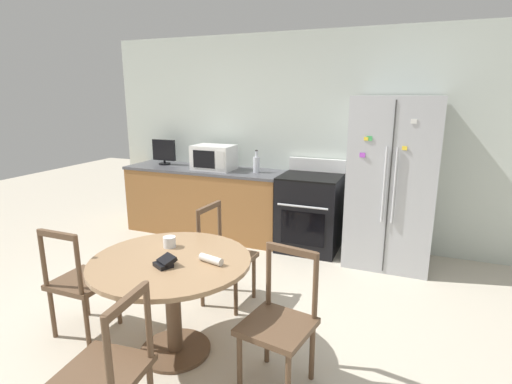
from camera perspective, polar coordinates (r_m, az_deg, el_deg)
The scene contains 16 objects.
ground_plane at distance 3.30m, azimuth -9.56°, elevation -20.79°, with size 14.00×14.00×0.00m, color beige.
back_wall at distance 5.18m, azimuth 5.47°, elevation 7.56°, with size 5.20×0.10×2.60m.
kitchen_counter at distance 5.44m, azimuth -7.22°, elevation -1.28°, with size 2.18×0.64×0.90m.
refrigerator at distance 4.60m, azimuth 18.81°, elevation 1.31°, with size 0.89×0.76×1.84m.
oven_range at distance 4.89m, azimuth 7.70°, elevation -2.85°, with size 0.71×0.68×1.08m.
microwave at distance 5.23m, azimuth -6.02°, elevation 4.94°, with size 0.53×0.37×0.32m.
countertop_tv at distance 5.71m, azimuth -13.01°, elevation 5.68°, with size 0.34×0.16×0.35m.
counter_bottle at distance 5.01m, azimuth 0.06°, elevation 4.02°, with size 0.08×0.08×0.28m.
dining_table at distance 2.96m, azimuth -11.95°, elevation -12.11°, with size 1.13×1.13×0.74m.
dining_chair_near at distance 2.44m, azimuth -20.51°, elevation -23.09°, with size 0.46×0.46×0.90m.
dining_chair_far at distance 3.65m, azimuth -4.42°, elevation -9.24°, with size 0.45×0.45×0.90m.
dining_chair_right at distance 2.69m, azimuth 3.33°, elevation -18.26°, with size 0.48×0.48×0.90m.
dining_chair_left at distance 3.47m, azimuth -23.79°, elevation -11.70°, with size 0.42×0.42×0.90m.
candle_glass at distance 3.10m, azimuth -12.25°, elevation -7.08°, with size 0.09×0.09×0.08m.
folded_napkin at distance 2.78m, azimuth -6.45°, elevation -9.55°, with size 0.19×0.09×0.05m.
wallet at distance 2.78m, azimuth -12.86°, elevation -9.77°, with size 0.16×0.17×0.07m.
Camera 1 is at (1.48, -2.28, 1.87)m, focal length 28.00 mm.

